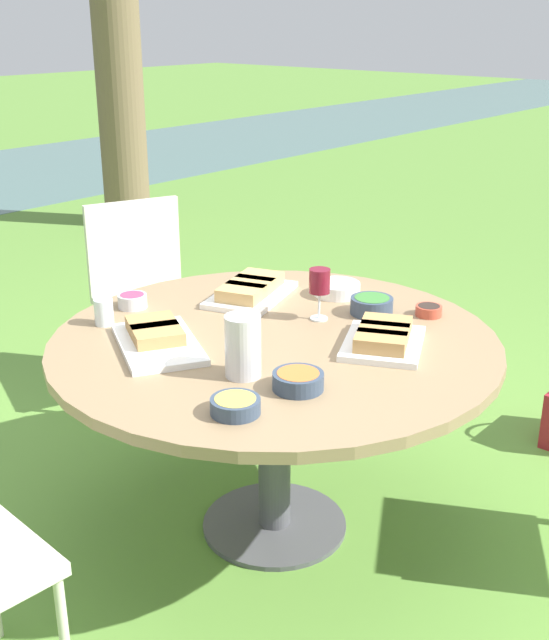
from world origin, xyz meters
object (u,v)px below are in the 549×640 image
dining_table (274,363)px  water_pitcher (243,346)px  chair_near_right (144,284)px  wine_glass (320,283)px

dining_table → water_pitcher: size_ratio=7.91×
water_pitcher → chair_near_right: bearing=60.7°
water_pitcher → wine_glass: size_ratio=1.02×
wine_glass → dining_table: bearing=178.3°
chair_near_right → wine_glass: size_ratio=5.02×
dining_table → wine_glass: size_ratio=8.10×
chair_near_right → dining_table: bearing=-111.0°
water_pitcher → wine_glass: water_pitcher is taller
chair_near_right → wine_glass: 1.24m
water_pitcher → wine_glass: 0.51m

